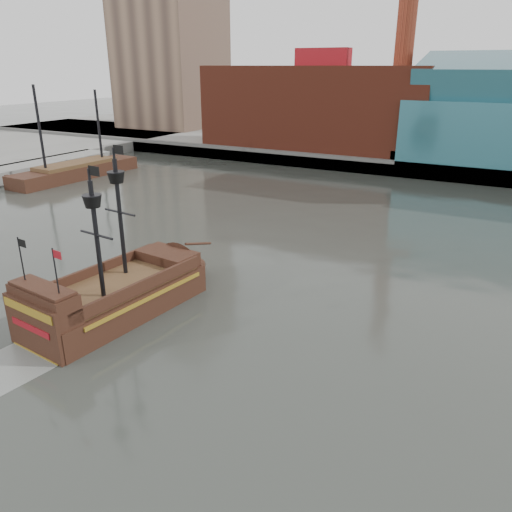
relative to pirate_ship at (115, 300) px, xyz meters
The scene contains 7 objects.
ground 11.71m from the pirate_ship, 20.87° to the right, with size 400.00×400.00×0.00m, color #2C302A.
promenade_far 88.52m from the pirate_ship, 82.93° to the left, with size 220.00×60.00×2.00m, color slate.
seawall 59.36m from the pirate_ship, 79.43° to the left, with size 220.00×1.00×2.60m, color #4C4C49.
pier 53.74m from the pirate_ship, 151.25° to the left, with size 6.00×40.00×2.00m, color slate.
skyline 85.28m from the pirate_ship, 78.68° to the left, with size 149.00×45.00×62.00m.
pirate_ship is the anchor object (origin of this frame).
docked_vessel 50.79m from the pirate_ship, 139.95° to the left, with size 6.09×22.55×15.19m.
Camera 1 is at (13.59, -19.69, 17.06)m, focal length 35.00 mm.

